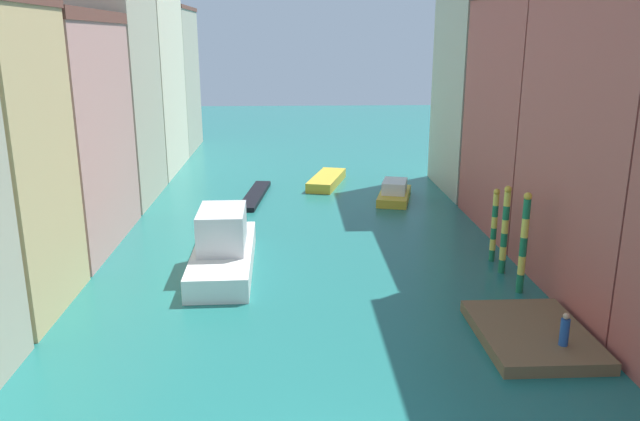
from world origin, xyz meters
The scene contains 16 objects.
ground_plane centered at (0.00, 24.50, 0.00)m, with size 154.00×154.00×0.00m, color #1E6B66.
building_left_2 centered at (-15.43, 22.21, 6.90)m, with size 7.84×11.65×13.78m.
building_left_3 centered at (-15.43, 33.28, 8.82)m, with size 7.84×9.91×17.62m.
building_left_4 centered at (-15.43, 44.46, 8.20)m, with size 7.84×12.08×16.37m.
building_left_5 centered at (-15.43, 55.86, 7.74)m, with size 7.84×10.89×15.47m.
building_right_2 centered at (15.43, 24.20, 7.75)m, with size 7.84×11.06×15.46m.
building_right_3 centered at (15.43, 35.16, 9.66)m, with size 7.84×10.36×19.30m.
waterfront_dock centered at (9.06, 8.31, 0.26)m, with size 4.45×6.07×0.51m.
person_on_dock centered at (9.73, 6.87, 1.14)m, with size 0.36×0.36×1.37m.
mooring_pole_0 centered at (10.36, 13.35, 2.63)m, with size 0.39×0.39×5.14m.
mooring_pole_1 centered at (10.36, 16.04, 2.47)m, with size 0.39×0.39×4.83m.
mooring_pole_2 centered at (10.41, 17.90, 2.17)m, with size 0.36×0.36×4.23m.
vaporetto_white centered at (-4.72, 17.41, 1.21)m, with size 3.33×9.73×3.38m.
gondola_black centered at (-3.80, 33.10, 0.18)m, with size 2.24×8.87×0.35m.
motorboat_0 centered at (2.15, 37.27, 0.40)m, with size 3.85×7.16×0.80m.
motorboat_1 centered at (7.11, 31.75, 0.61)m, with size 3.52×5.85×1.57m.
Camera 1 is at (-1.02, -14.96, 12.30)m, focal length 34.94 mm.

